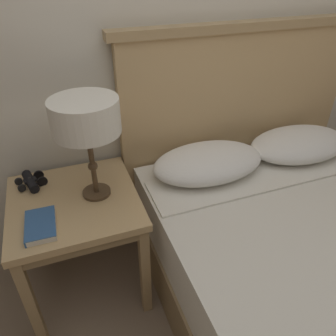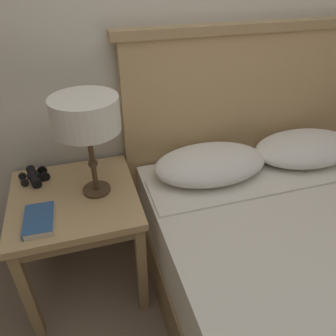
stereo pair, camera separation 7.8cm
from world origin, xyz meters
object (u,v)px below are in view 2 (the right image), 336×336
object	(u,v)px
bed	(324,289)
binoculars_pair	(34,176)
book_on_nightstand	(39,220)
table_lamp	(86,117)
nightstand	(76,208)

from	to	relation	value
bed	binoculars_pair	distance (m)	1.44
bed	book_on_nightstand	distance (m)	1.26
table_lamp	book_on_nightstand	xyz separation A→B (m)	(-0.26, -0.15, -0.37)
book_on_nightstand	binoculars_pair	distance (m)	0.33
nightstand	binoculars_pair	bearing A→B (deg)	134.54
bed	binoculars_pair	bearing A→B (deg)	146.01
book_on_nightstand	binoculars_pair	xyz separation A→B (m)	(-0.03, 0.33, 0.01)
bed	table_lamp	bearing A→B (deg)	145.18
bed	table_lamp	world-z (taller)	bed
table_lamp	binoculars_pair	distance (m)	0.49
nightstand	book_on_nightstand	bearing A→B (deg)	-134.44
bed	book_on_nightstand	xyz separation A→B (m)	(-1.14, 0.46, 0.30)
book_on_nightstand	binoculars_pair	size ratio (longest dim) A/B	1.19
nightstand	binoculars_pair	xyz separation A→B (m)	(-0.18, 0.18, 0.10)
bed	table_lamp	distance (m)	1.26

